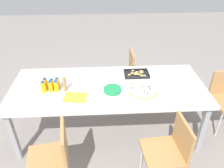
% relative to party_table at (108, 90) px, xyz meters
% --- Properties ---
extents(ground_plane, '(12.00, 12.00, 0.00)m').
position_rel_party_table_xyz_m(ground_plane, '(0.00, 0.00, -0.70)').
color(ground_plane, gray).
extents(party_table, '(2.41, 0.99, 0.75)m').
position_rel_party_table_xyz_m(party_table, '(0.00, 0.00, 0.00)').
color(party_table, silver).
rests_on(party_table, ground_plane).
extents(chair_near_right, '(0.43, 0.43, 0.83)m').
position_rel_party_table_xyz_m(chair_near_right, '(0.59, -0.81, -0.19)').
color(chair_near_right, '#B7844C').
rests_on(chair_near_right, ground_plane).
extents(chair_near_left, '(0.45, 0.45, 0.83)m').
position_rel_party_table_xyz_m(chair_near_left, '(-0.57, -0.83, -0.19)').
color(chair_near_left, '#B7844C').
rests_on(chair_near_left, ground_plane).
extents(chair_far_right, '(0.41, 0.41, 0.83)m').
position_rel_party_table_xyz_m(chair_far_right, '(0.52, 0.82, -0.19)').
color(chair_far_right, '#B7844C').
rests_on(chair_far_right, ground_plane).
extents(juice_bottle_0, '(0.06, 0.06, 0.14)m').
position_rel_party_table_xyz_m(juice_bottle_0, '(-0.77, -0.08, 0.12)').
color(juice_bottle_0, '#FAAE14').
rests_on(juice_bottle_0, party_table).
extents(juice_bottle_1, '(0.05, 0.05, 0.15)m').
position_rel_party_table_xyz_m(juice_bottle_1, '(-0.69, -0.08, 0.13)').
color(juice_bottle_1, '#F9AC14').
rests_on(juice_bottle_1, party_table).
extents(juice_bottle_2, '(0.06, 0.06, 0.15)m').
position_rel_party_table_xyz_m(juice_bottle_2, '(-0.62, -0.08, 0.12)').
color(juice_bottle_2, '#FAAE14').
rests_on(juice_bottle_2, party_table).
extents(juice_bottle_3, '(0.06, 0.06, 0.15)m').
position_rel_party_table_xyz_m(juice_bottle_3, '(-0.76, -0.01, 0.12)').
color(juice_bottle_3, '#FAAE14').
rests_on(juice_bottle_3, party_table).
extents(juice_bottle_4, '(0.05, 0.05, 0.13)m').
position_rel_party_table_xyz_m(juice_bottle_4, '(-0.68, -0.01, 0.12)').
color(juice_bottle_4, '#FAAC14').
rests_on(juice_bottle_4, party_table).
extents(juice_bottle_5, '(0.06, 0.06, 0.14)m').
position_rel_party_table_xyz_m(juice_bottle_5, '(-0.62, -0.01, 0.12)').
color(juice_bottle_5, '#F9AC14').
rests_on(juice_bottle_5, party_table).
extents(fruit_pizza, '(0.38, 0.38, 0.05)m').
position_rel_party_table_xyz_m(fruit_pizza, '(0.41, -0.12, 0.07)').
color(fruit_pizza, tan).
rests_on(fruit_pizza, party_table).
extents(snack_tray, '(0.33, 0.22, 0.04)m').
position_rel_party_table_xyz_m(snack_tray, '(0.40, 0.25, 0.07)').
color(snack_tray, black).
rests_on(snack_tray, party_table).
extents(plate_stack, '(0.21, 0.21, 0.04)m').
position_rel_party_table_xyz_m(plate_stack, '(0.05, -0.12, 0.08)').
color(plate_stack, '#1E8C4C').
rests_on(plate_stack, party_table).
extents(napkin_stack, '(0.15, 0.15, 0.02)m').
position_rel_party_table_xyz_m(napkin_stack, '(0.75, 0.00, 0.07)').
color(napkin_stack, white).
rests_on(napkin_stack, party_table).
extents(cardboard_tube, '(0.04, 0.04, 0.18)m').
position_rel_party_table_xyz_m(cardboard_tube, '(-0.52, -0.07, 0.15)').
color(cardboard_tube, '#9E7A56').
rests_on(cardboard_tube, party_table).
extents(paper_folder, '(0.29, 0.24, 0.01)m').
position_rel_party_table_xyz_m(paper_folder, '(-0.39, -0.22, 0.06)').
color(paper_folder, yellow).
rests_on(paper_folder, party_table).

